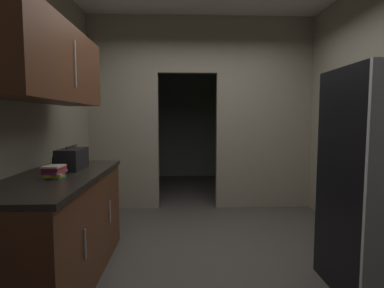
# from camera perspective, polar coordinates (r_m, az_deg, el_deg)

# --- Properties ---
(ground) EXTENTS (20.00, 20.00, 0.00)m
(ground) POSITION_cam_1_polar(r_m,az_deg,el_deg) (3.12, 3.96, -20.98)
(ground) COLOR #47423D
(kitchen_partition) EXTENTS (3.32, 0.12, 2.85)m
(kitchen_partition) POSITION_cam_1_polar(r_m,az_deg,el_deg) (4.55, 2.34, 6.89)
(kitchen_partition) COLOR gray
(kitchen_partition) RESTS_ON ground
(adjoining_room_shell) EXTENTS (3.32, 2.59, 2.85)m
(adjoining_room_shell) POSITION_cam_1_polar(r_m,az_deg,el_deg) (6.31, 0.65, 5.47)
(adjoining_room_shell) COLOR gray
(adjoining_room_shell) RESTS_ON ground
(kitchen_flank_left) EXTENTS (0.10, 4.24, 2.85)m
(kitchen_flank_left) POSITION_cam_1_polar(r_m,az_deg,el_deg) (2.79, -32.54, 5.44)
(kitchen_flank_left) COLOR gray
(kitchen_flank_left) RESTS_ON ground
(refrigerator) EXTENTS (0.73, 0.74, 1.74)m
(refrigerator) POSITION_cam_1_polar(r_m,az_deg,el_deg) (2.75, 32.67, -6.15)
(refrigerator) COLOR black
(refrigerator) RESTS_ON ground
(lower_cabinet_run) EXTENTS (0.68, 1.70, 0.90)m
(lower_cabinet_run) POSITION_cam_1_polar(r_m,az_deg,el_deg) (2.80, -23.99, -14.45)
(lower_cabinet_run) COLOR brown
(lower_cabinet_run) RESTS_ON ground
(upper_cabinet_counterside) EXTENTS (0.36, 1.53, 0.61)m
(upper_cabinet_counterside) POSITION_cam_1_polar(r_m,az_deg,el_deg) (2.69, -25.00, 13.66)
(upper_cabinet_counterside) COLOR brown
(boombox) EXTENTS (0.20, 0.36, 0.22)m
(boombox) POSITION_cam_1_polar(r_m,az_deg,el_deg) (2.92, -21.85, -2.65)
(boombox) COLOR black
(boombox) RESTS_ON lower_cabinet_run
(book_stack) EXTENTS (0.15, 0.18, 0.10)m
(book_stack) POSITION_cam_1_polar(r_m,az_deg,el_deg) (2.55, -24.63, -4.77)
(book_stack) COLOR #388C47
(book_stack) RESTS_ON lower_cabinet_run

